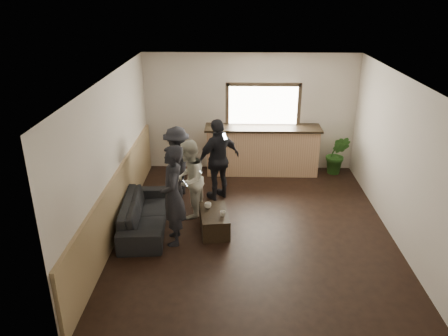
{
  "coord_description": "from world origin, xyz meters",
  "views": [
    {
      "loc": [
        -0.36,
        -7.09,
        4.18
      ],
      "look_at": [
        -0.55,
        0.4,
        1.05
      ],
      "focal_mm": 35.0,
      "sensor_mm": 36.0,
      "label": 1
    }
  ],
  "objects_px": {
    "person_a": "(173,196)",
    "person_b": "(189,179)",
    "cup_b": "(223,214)",
    "person_c": "(177,162)",
    "sofa": "(145,214)",
    "cup_a": "(208,205)",
    "potted_plant": "(337,155)",
    "bar_counter": "(262,147)",
    "coffee_table": "(214,221)",
    "person_d": "(219,160)"
  },
  "relations": [
    {
      "from": "coffee_table",
      "to": "potted_plant",
      "type": "xyz_separation_m",
      "value": [
        2.8,
        2.74,
        0.29
      ]
    },
    {
      "from": "sofa",
      "to": "person_b",
      "type": "bearing_deg",
      "value": -62.14
    },
    {
      "from": "cup_b",
      "to": "person_d",
      "type": "xyz_separation_m",
      "value": [
        -0.13,
        1.53,
        0.43
      ]
    },
    {
      "from": "cup_b",
      "to": "potted_plant",
      "type": "distance_m",
      "value": 3.91
    },
    {
      "from": "cup_a",
      "to": "potted_plant",
      "type": "bearing_deg",
      "value": 41.5
    },
    {
      "from": "person_a",
      "to": "person_d",
      "type": "bearing_deg",
      "value": 151.1
    },
    {
      "from": "cup_b",
      "to": "person_d",
      "type": "distance_m",
      "value": 1.6
    },
    {
      "from": "person_c",
      "to": "person_d",
      "type": "relative_size",
      "value": 0.88
    },
    {
      "from": "coffee_table",
      "to": "person_d",
      "type": "xyz_separation_m",
      "value": [
        0.03,
        1.39,
        0.67
      ]
    },
    {
      "from": "cup_a",
      "to": "person_d",
      "type": "height_order",
      "value": "person_d"
    },
    {
      "from": "coffee_table",
      "to": "cup_b",
      "type": "bearing_deg",
      "value": -41.55
    },
    {
      "from": "person_a",
      "to": "person_b",
      "type": "bearing_deg",
      "value": 162.43
    },
    {
      "from": "potted_plant",
      "to": "person_a",
      "type": "relative_size",
      "value": 0.54
    },
    {
      "from": "bar_counter",
      "to": "potted_plant",
      "type": "height_order",
      "value": "bar_counter"
    },
    {
      "from": "cup_b",
      "to": "cup_a",
      "type": "bearing_deg",
      "value": 133.51
    },
    {
      "from": "coffee_table",
      "to": "cup_b",
      "type": "height_order",
      "value": "cup_b"
    },
    {
      "from": "person_a",
      "to": "person_b",
      "type": "relative_size",
      "value": 1.16
    },
    {
      "from": "cup_a",
      "to": "cup_b",
      "type": "distance_m",
      "value": 0.41
    },
    {
      "from": "person_d",
      "to": "person_b",
      "type": "bearing_deg",
      "value": 19.75
    },
    {
      "from": "cup_b",
      "to": "person_c",
      "type": "xyz_separation_m",
      "value": [
        -1.0,
        1.6,
        0.33
      ]
    },
    {
      "from": "person_d",
      "to": "cup_b",
      "type": "bearing_deg",
      "value": 58.05
    },
    {
      "from": "bar_counter",
      "to": "coffee_table",
      "type": "height_order",
      "value": "bar_counter"
    },
    {
      "from": "potted_plant",
      "to": "person_c",
      "type": "distance_m",
      "value": 3.87
    },
    {
      "from": "cup_a",
      "to": "bar_counter",
      "type": "bearing_deg",
      "value": 66.58
    },
    {
      "from": "potted_plant",
      "to": "person_a",
      "type": "xyz_separation_m",
      "value": [
        -3.48,
        -3.12,
        0.41
      ]
    },
    {
      "from": "coffee_table",
      "to": "person_b",
      "type": "height_order",
      "value": "person_b"
    },
    {
      "from": "cup_b",
      "to": "bar_counter",
      "type": "bearing_deg",
      "value": 73.74
    },
    {
      "from": "person_c",
      "to": "coffee_table",
      "type": "bearing_deg",
      "value": 43.71
    },
    {
      "from": "coffee_table",
      "to": "cup_a",
      "type": "xyz_separation_m",
      "value": [
        -0.12,
        0.16,
        0.25
      ]
    },
    {
      "from": "person_a",
      "to": "bar_counter",
      "type": "bearing_deg",
      "value": 144.85
    },
    {
      "from": "person_d",
      "to": "potted_plant",
      "type": "bearing_deg",
      "value": 169.2
    },
    {
      "from": "coffee_table",
      "to": "person_a",
      "type": "distance_m",
      "value": 1.05
    },
    {
      "from": "coffee_table",
      "to": "cup_a",
      "type": "distance_m",
      "value": 0.32
    },
    {
      "from": "potted_plant",
      "to": "person_a",
      "type": "distance_m",
      "value": 4.69
    },
    {
      "from": "cup_b",
      "to": "person_d",
      "type": "relative_size",
      "value": 0.06
    },
    {
      "from": "cup_b",
      "to": "potted_plant",
      "type": "bearing_deg",
      "value": 47.57
    },
    {
      "from": "coffee_table",
      "to": "person_a",
      "type": "bearing_deg",
      "value": -151.48
    },
    {
      "from": "bar_counter",
      "to": "person_c",
      "type": "relative_size",
      "value": 1.76
    },
    {
      "from": "sofa",
      "to": "cup_b",
      "type": "distance_m",
      "value": 1.48
    },
    {
      "from": "sofa",
      "to": "cup_a",
      "type": "bearing_deg",
      "value": -90.82
    },
    {
      "from": "person_c",
      "to": "person_d",
      "type": "distance_m",
      "value": 0.88
    },
    {
      "from": "bar_counter",
      "to": "person_b",
      "type": "xyz_separation_m",
      "value": [
        -1.52,
        -2.21,
        0.13
      ]
    },
    {
      "from": "cup_a",
      "to": "person_a",
      "type": "distance_m",
      "value": 0.89
    },
    {
      "from": "person_a",
      "to": "sofa",
      "type": "bearing_deg",
      "value": -133.0
    },
    {
      "from": "sofa",
      "to": "person_a",
      "type": "bearing_deg",
      "value": -130.96
    },
    {
      "from": "coffee_table",
      "to": "potted_plant",
      "type": "height_order",
      "value": "potted_plant"
    },
    {
      "from": "potted_plant",
      "to": "person_b",
      "type": "xyz_separation_m",
      "value": [
        -3.3,
        -2.16,
        0.29
      ]
    },
    {
      "from": "sofa",
      "to": "person_d",
      "type": "height_order",
      "value": "person_d"
    },
    {
      "from": "potted_plant",
      "to": "person_a",
      "type": "bearing_deg",
      "value": -138.18
    },
    {
      "from": "cup_a",
      "to": "person_a",
      "type": "relative_size",
      "value": 0.07
    }
  ]
}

